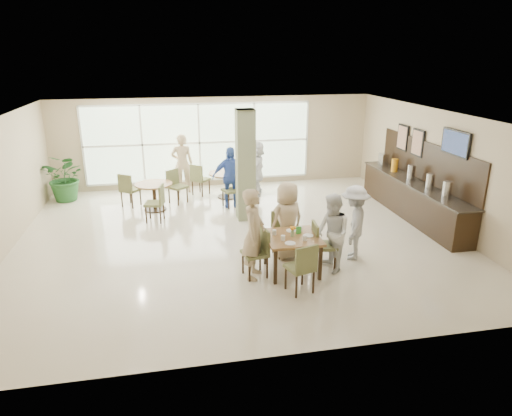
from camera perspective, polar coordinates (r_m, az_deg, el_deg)
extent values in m
plane|color=beige|center=(10.73, -2.28, -3.58)|extent=(10.00, 10.00, 0.00)
plane|color=white|center=(9.99, -2.50, 11.41)|extent=(10.00, 10.00, 0.00)
plane|color=tan|center=(14.63, -5.12, 8.21)|extent=(10.00, 0.00, 10.00)
plane|color=tan|center=(6.13, 4.13, -7.32)|extent=(10.00, 0.00, 10.00)
plane|color=tan|center=(12.06, 21.89, 4.60)|extent=(0.00, 9.00, 9.00)
plane|color=silver|center=(14.56, -7.08, 8.09)|extent=(7.00, 0.00, 7.00)
cube|color=#707752|center=(11.48, -1.33, 5.31)|extent=(0.45, 0.45, 2.80)
cube|color=brown|center=(8.81, 4.57, -3.69)|extent=(1.03, 1.03, 0.05)
cube|color=black|center=(8.49, 2.44, -7.36)|extent=(0.06, 0.06, 0.70)
cube|color=black|center=(8.71, 8.04, -6.81)|extent=(0.06, 0.06, 0.70)
cube|color=black|center=(9.25, 1.19, -5.03)|extent=(0.06, 0.06, 0.70)
cube|color=black|center=(9.46, 6.35, -4.59)|extent=(0.06, 0.06, 0.70)
cylinder|color=brown|center=(12.60, -12.68, 2.93)|extent=(1.00, 1.00, 0.04)
cylinder|color=black|center=(12.71, -12.56, 1.31)|extent=(0.10, 0.10, 0.71)
cylinder|color=black|center=(12.81, -12.46, -0.14)|extent=(0.60, 0.60, 0.03)
cylinder|color=brown|center=(13.44, -3.62, 4.36)|extent=(1.10, 1.10, 0.04)
cylinder|color=black|center=(13.54, -3.59, 2.83)|extent=(0.10, 0.10, 0.71)
cylinder|color=black|center=(13.64, -3.56, 1.45)|extent=(0.60, 0.60, 0.03)
cylinder|color=white|center=(8.84, 2.31, -3.05)|extent=(0.08, 0.08, 0.10)
cylinder|color=white|center=(8.61, 6.11, -3.76)|extent=(0.08, 0.08, 0.10)
cylinder|color=white|center=(8.59, 3.39, -3.75)|extent=(0.08, 0.08, 0.10)
cylinder|color=white|center=(9.03, 5.56, -2.63)|extent=(0.08, 0.08, 0.10)
cylinder|color=white|center=(8.47, 4.29, -4.41)|extent=(0.20, 0.20, 0.01)
cylinder|color=white|center=(9.05, 4.42, -2.83)|extent=(0.20, 0.20, 0.01)
cylinder|color=white|center=(8.84, 6.54, -3.45)|extent=(0.20, 0.20, 0.01)
cylinder|color=#99B27F|center=(8.78, 4.58, -3.18)|extent=(0.07, 0.07, 0.12)
sphere|color=orange|center=(8.75, 4.79, -2.50)|extent=(0.07, 0.07, 0.07)
sphere|color=orange|center=(8.76, 4.46, -2.46)|extent=(0.07, 0.07, 0.07)
sphere|color=orange|center=(8.71, 4.55, -2.58)|extent=(0.07, 0.07, 0.07)
cube|color=green|center=(8.90, 5.34, -2.78)|extent=(0.10, 0.03, 0.15)
cube|color=black|center=(12.55, 18.93, 0.95)|extent=(0.60, 4.60, 0.90)
cube|color=black|center=(12.42, 19.16, 3.01)|extent=(0.64, 4.70, 0.04)
cube|color=black|center=(12.44, 20.59, 5.40)|extent=(0.04, 4.60, 1.00)
cylinder|color=silver|center=(11.22, 22.76, 2.11)|extent=(0.20, 0.20, 0.40)
cylinder|color=silver|center=(11.79, 20.93, 3.10)|extent=(0.20, 0.20, 0.40)
cylinder|color=silver|center=(12.53, 18.82, 4.23)|extent=(0.20, 0.20, 0.40)
cylinder|color=orange|center=(13.30, 16.94, 5.14)|extent=(0.18, 0.18, 0.36)
cube|color=silver|center=(13.90, 15.62, 5.84)|extent=(0.18, 0.30, 0.36)
cube|color=black|center=(11.39, 23.69, 7.47)|extent=(0.06, 1.00, 0.58)
cube|color=#7F99CC|center=(11.37, 23.58, 7.47)|extent=(0.01, 0.92, 0.50)
cube|color=black|center=(12.77, 19.57, 7.69)|extent=(0.04, 0.55, 0.70)
cube|color=#9D5439|center=(12.76, 19.47, 7.69)|extent=(0.01, 0.47, 0.62)
cube|color=black|center=(13.45, 17.87, 8.39)|extent=(0.04, 0.55, 0.70)
cube|color=#9D5439|center=(13.44, 17.78, 8.39)|extent=(0.01, 0.47, 0.62)
imported|color=#245A26|center=(14.20, -22.66, 3.56)|extent=(1.62, 1.62, 1.39)
imported|color=tan|center=(8.54, -0.28, -3.26)|extent=(0.63, 0.75, 1.76)
imported|color=tan|center=(9.41, 3.91, -1.56)|extent=(0.91, 0.72, 1.63)
imported|color=white|center=(8.94, 9.49, -3.16)|extent=(0.68, 0.82, 1.56)
imported|color=#A5A5A7|center=(9.57, 12.15, -1.81)|extent=(0.96, 1.17, 1.57)
imported|color=#3E61BC|center=(12.59, -3.26, 3.89)|extent=(0.99, 0.56, 1.68)
imported|color=white|center=(13.64, 0.04, 5.01)|extent=(1.06, 1.65, 1.64)
imported|color=tan|center=(14.06, -9.21, 5.52)|extent=(0.66, 0.44, 1.80)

